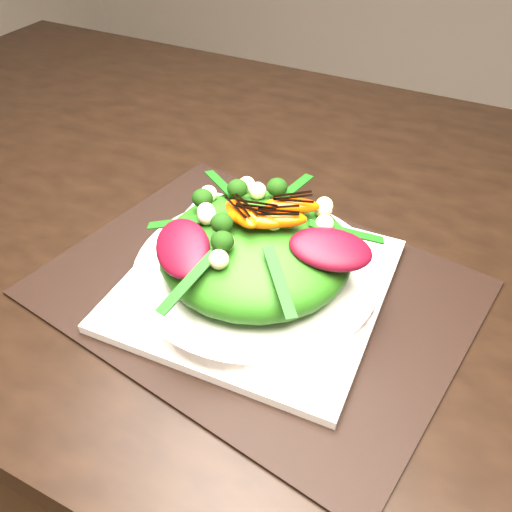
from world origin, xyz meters
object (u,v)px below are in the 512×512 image
at_px(salad_bowl, 256,273).
at_px(lettuce_mound, 256,250).
at_px(dining_table, 239,203).
at_px(placemat, 256,288).
at_px(plate_base, 256,283).
at_px(orange_segment, 243,204).

distance_m(salad_bowl, lettuce_mound, 0.03).
height_order(dining_table, placemat, dining_table).
relative_size(placemat, salad_bowl, 1.68).
bearing_deg(plate_base, orange_segment, 143.32).
xyz_separation_m(placemat, plate_base, (0.00, 0.00, 0.01)).
bearing_deg(plate_base, dining_table, 123.96).
height_order(plate_base, salad_bowl, salad_bowl).
bearing_deg(orange_segment, dining_table, 120.62).
bearing_deg(lettuce_mound, salad_bowl, 0.00).
bearing_deg(placemat, plate_base, 0.00).
bearing_deg(salad_bowl, lettuce_mound, 0.00).
height_order(dining_table, lettuce_mound, dining_table).
bearing_deg(lettuce_mound, plate_base, 0.00).
height_order(salad_bowl, lettuce_mound, lettuce_mound).
xyz_separation_m(dining_table, salad_bowl, (0.11, -0.16, 0.04)).
distance_m(dining_table, salad_bowl, 0.20).
xyz_separation_m(plate_base, orange_segment, (-0.02, 0.02, 0.09)).
relative_size(salad_bowl, lettuce_mound, 1.30).
relative_size(placemat, plate_base, 1.64).
relative_size(dining_table, lettuce_mound, 7.83).
distance_m(plate_base, lettuce_mound, 0.05).
xyz_separation_m(dining_table, lettuce_mound, (0.11, -0.16, 0.08)).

